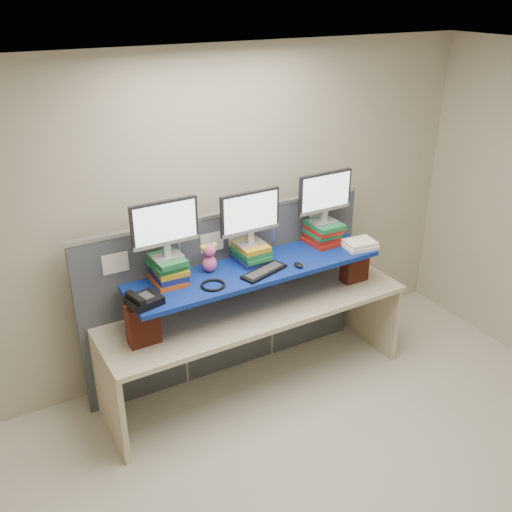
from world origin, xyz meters
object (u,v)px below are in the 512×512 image
blue_board (256,269)px  keyboard (264,272)px  desk (256,322)px  monitor_center (250,215)px  monitor_left (165,226)px  desk_phone (143,300)px  monitor_right (325,195)px

blue_board → keyboard: 0.12m
desk → blue_board: bearing=81.8°
blue_board → monitor_center: size_ratio=4.11×
blue_board → monitor_center: bearing=83.1°
blue_board → monitor_center: (0.01, 0.12, 0.42)m
desk → monitor_center: 0.93m
desk → monitor_center: bearing=83.1°
desk → blue_board: (0.00, 0.00, 0.50)m
monitor_left → keyboard: bearing=-18.7°
desk → desk_phone: desk_phone is taller
monitor_left → monitor_right: 1.43m
monitor_center → keyboard: 0.46m
keyboard → monitor_left: bearing=144.4°
blue_board → desk_phone: desk_phone is taller
blue_board → keyboard: keyboard is taller
monitor_right → keyboard: (-0.73, -0.25, -0.43)m
monitor_right → desk_phone: 1.78m
desk → blue_board: 0.50m
monitor_left → monitor_right: monitor_left is taller
blue_board → monitor_right: (0.74, 0.13, 0.47)m
desk → desk_phone: size_ratio=10.00×
monitor_center → monitor_right: bearing=0.0°
keyboard → blue_board: bearing=75.3°
monitor_right → desk_phone: size_ratio=1.95×
keyboard → desk: bearing=75.3°
monitor_left → keyboard: monitor_left is taller
monitor_center → desk_phone: 1.08m
monitor_left → keyboard: (0.70, -0.22, -0.45)m
monitor_left → monitor_center: (0.71, 0.01, -0.06)m
desk → desk_phone: (-0.98, -0.12, 0.55)m
keyboard → desk_phone: bearing=162.3°
keyboard → desk_phone: (-0.99, -0.00, 0.02)m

